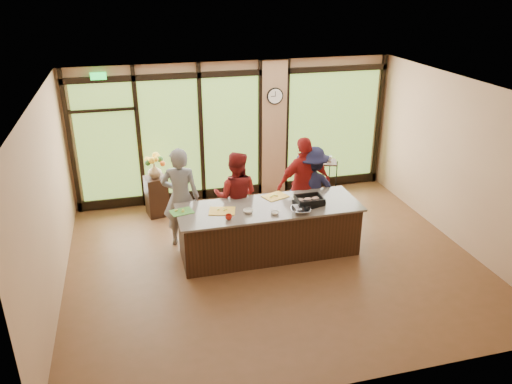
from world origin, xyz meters
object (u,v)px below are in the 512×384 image
cook_right (312,189)px  roasting_pan (309,203)px  island_base (269,231)px  cook_left (181,197)px  flower_stand (157,196)px  bar_cart (318,175)px

cook_right → roasting_pan: cook_right is taller
island_base → cook_left: cook_left is taller
roasting_pan → cook_left: bearing=141.1°
cook_left → flower_stand: bearing=-61.4°
flower_stand → bar_cart: 3.50m
roasting_pan → bar_cart: bar_cart is taller
island_base → flower_stand: (-1.82, 2.09, -0.02)m
cook_left → roasting_pan: size_ratio=4.04×
cook_right → flower_stand: bearing=-14.3°
cook_right → cook_left: bearing=11.1°
island_base → cook_right: cook_right is taller
cook_left → bar_cart: 3.36m
flower_stand → bar_cart: bearing=-13.3°
island_base → flower_stand: 2.77m
cook_right → island_base: bearing=45.7°
bar_cart → flower_stand: bearing=-165.2°
cook_left → bar_cart: (3.12, 1.19, -0.33)m
cook_right → flower_stand: size_ratio=2.01×
cook_left → roasting_pan: (2.14, -0.84, 0.02)m
island_base → cook_left: size_ratio=1.65×
island_base → cook_right: size_ratio=1.84×
roasting_pan → flower_stand: bearing=121.3°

